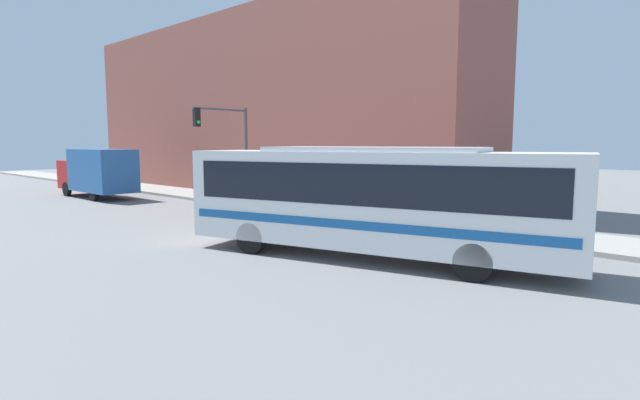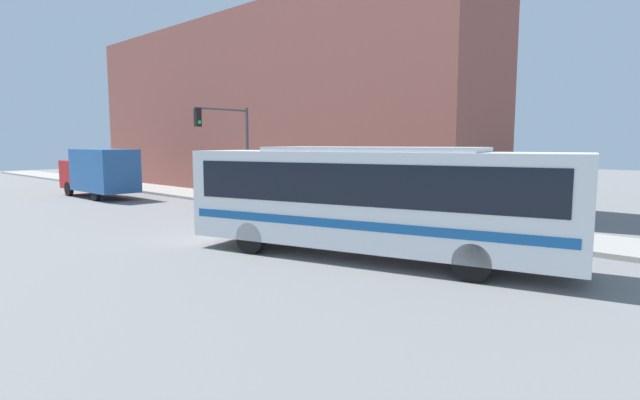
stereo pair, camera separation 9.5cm
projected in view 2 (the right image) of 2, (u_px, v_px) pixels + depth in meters
The scene contains 10 objects.
ground_plane at pixel (356, 254), 15.00m from camera, with size 120.00×120.00×0.00m, color slate.
sidewalk at pixel (181, 192), 33.08m from camera, with size 3.28×70.00×0.17m.
building_facade at pixel (258, 107), 34.07m from camera, with size 6.00×33.01×11.56m.
city_bus at pixel (372, 195), 14.24m from camera, with size 5.28×11.45×3.22m.
delivery_truck at pixel (99, 171), 30.51m from camera, with size 2.25×6.85×2.97m.
fire_hydrant at pixel (338, 206), 22.16m from camera, with size 0.23×0.31×0.74m.
traffic_light_pole at pixel (229, 137), 25.60m from camera, with size 3.28×0.35×5.01m.
parking_meter at pixel (276, 190), 24.97m from camera, with size 0.14×0.14×1.21m.
pedestrian_near_corner at pixel (372, 194), 22.14m from camera, with size 0.34×0.34×1.79m.
pedestrian_mid_block at pixel (325, 188), 24.84m from camera, with size 0.34×0.34×1.86m.
Camera 2 is at (-11.43, -9.33, 3.32)m, focal length 28.00 mm.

